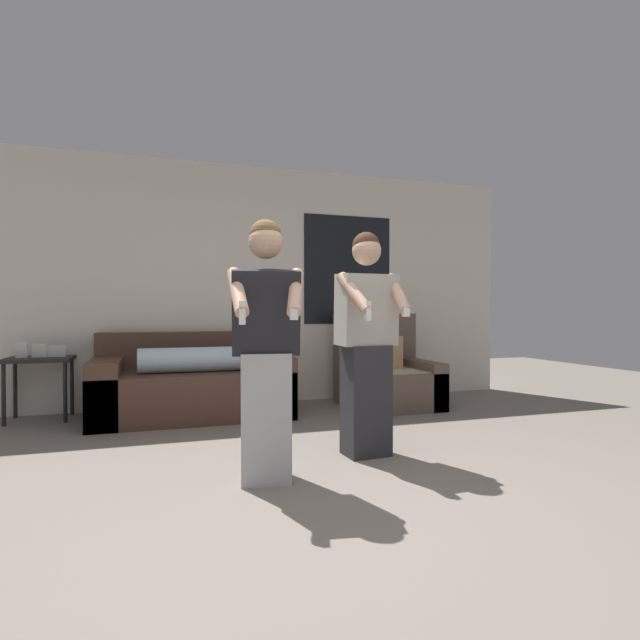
{
  "coord_description": "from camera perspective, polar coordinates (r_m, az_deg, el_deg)",
  "views": [
    {
      "loc": [
        -0.91,
        -2.37,
        1.05
      ],
      "look_at": [
        0.12,
        0.81,
        0.99
      ],
      "focal_mm": 28.0,
      "sensor_mm": 36.0,
      "label": 1
    }
  ],
  "objects": [
    {
      "name": "wall_back",
      "position": [
        5.76,
        -8.6,
        4.02
      ],
      "size": [
        6.62,
        0.07,
        2.7
      ],
      "color": "silver",
      "rests_on": "ground_plane"
    },
    {
      "name": "side_table",
      "position": [
        5.52,
        -29.4,
        -4.55
      ],
      "size": [
        0.59,
        0.46,
        0.76
      ],
      "color": "black",
      "rests_on": "ground_plane"
    },
    {
      "name": "ground_plane",
      "position": [
        2.75,
        3.08,
        -21.42
      ],
      "size": [
        14.0,
        14.0,
        0.0
      ],
      "primitive_type": "plane",
      "color": "slate"
    },
    {
      "name": "person_right",
      "position": [
        3.64,
        5.34,
        -2.61
      ],
      "size": [
        0.48,
        0.48,
        1.62
      ],
      "color": "#28282D",
      "rests_on": "ground_plane"
    },
    {
      "name": "couch",
      "position": [
        5.2,
        -14.29,
        -7.24
      ],
      "size": [
        1.88,
        1.0,
        0.83
      ],
      "color": "#472D23",
      "rests_on": "ground_plane"
    },
    {
      "name": "person_left",
      "position": [
        3.07,
        -6.22,
        -3.42
      ],
      "size": [
        0.47,
        0.53,
        1.61
      ],
      "color": "#B2B2B7",
      "rests_on": "ground_plane"
    },
    {
      "name": "armchair",
      "position": [
        5.6,
        7.51,
        -6.5
      ],
      "size": [
        0.95,
        0.91,
        1.02
      ],
      "color": "brown",
      "rests_on": "ground_plane"
    }
  ]
}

